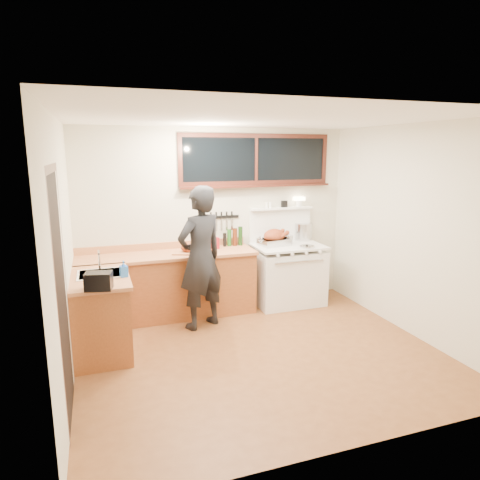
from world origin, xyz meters
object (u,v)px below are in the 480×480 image
object	(u,v)px
vintage_stove	(288,273)
man	(201,258)
roast_turkey	(274,238)
cutting_board	(189,249)

from	to	relation	value
vintage_stove	man	bearing A→B (deg)	-162.49
man	roast_turkey	world-z (taller)	man
cutting_board	roast_turkey	xyz separation A→B (m)	(1.30, 0.09, 0.05)
vintage_stove	roast_turkey	bearing A→B (deg)	163.50
vintage_stove	cutting_board	distance (m)	1.58
man	cutting_board	size ratio (longest dim) A/B	3.63
man	cutting_board	bearing A→B (deg)	96.65
cutting_board	roast_turkey	world-z (taller)	roast_turkey
roast_turkey	man	bearing A→B (deg)	-157.53
man	roast_turkey	bearing A→B (deg)	22.47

